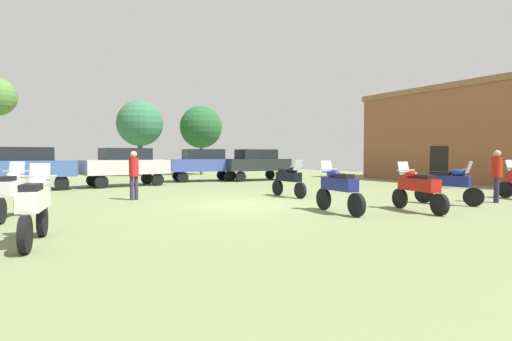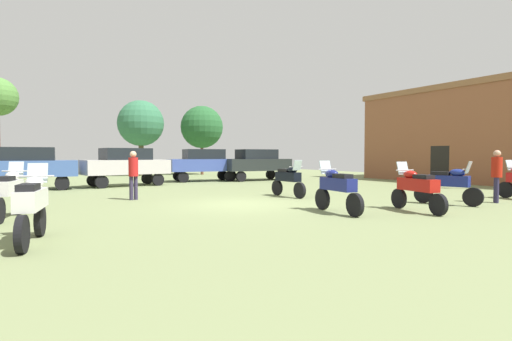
{
  "view_description": "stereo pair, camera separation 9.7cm",
  "coord_description": "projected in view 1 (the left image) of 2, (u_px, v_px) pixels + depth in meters",
  "views": [
    {
      "loc": [
        -6.53,
        -11.4,
        1.66
      ],
      "look_at": [
        3.65,
        5.13,
        0.9
      ],
      "focal_mm": 27.82,
      "sensor_mm": 36.0,
      "label": 1
    },
    {
      "loc": [
        -6.45,
        -11.45,
        1.66
      ],
      "look_at": [
        3.65,
        5.13,
        0.9
      ],
      "focal_mm": 27.82,
      "sensor_mm": 36.0,
      "label": 2
    }
  ],
  "objects": [
    {
      "name": "motorcycle_8",
      "position": [
        289.0,
        179.0,
        15.55
      ],
      "size": [
        0.62,
        2.07,
        1.45
      ],
      "rotation": [
        0.0,
        0.0,
        3.16
      ],
      "color": "black",
      "rests_on": "ground"
    },
    {
      "name": "car_1",
      "position": [
        126.0,
        164.0,
        20.85
      ],
      "size": [
        4.46,
        2.24,
        2.0
      ],
      "rotation": [
        0.0,
        0.0,
        1.68
      ],
      "color": "black",
      "rests_on": "ground"
    },
    {
      "name": "motorcycle_4",
      "position": [
        449.0,
        183.0,
        13.07
      ],
      "size": [
        0.84,
        2.08,
        1.45
      ],
      "rotation": [
        0.0,
        0.0,
        3.45
      ],
      "color": "black",
      "rests_on": "ground"
    },
    {
      "name": "car_6",
      "position": [
        26.0,
        165.0,
        18.36
      ],
      "size": [
        4.45,
        2.19,
        2.0
      ],
      "rotation": [
        0.0,
        0.0,
        1.48
      ],
      "color": "black",
      "rests_on": "ground"
    },
    {
      "name": "tree_3",
      "position": [
        201.0,
        127.0,
        32.98
      ],
      "size": [
        3.51,
        3.51,
        5.73
      ],
      "color": "brown",
      "rests_on": "ground"
    },
    {
      "name": "person_2",
      "position": [
        134.0,
        171.0,
        14.43
      ],
      "size": [
        0.38,
        0.38,
        1.79
      ],
      "rotation": [
        0.0,
        0.0,
        3.28
      ],
      "color": "#2E2841",
      "rests_on": "ground"
    },
    {
      "name": "motorcycle_10",
      "position": [
        34.0,
        205.0,
        7.29
      ],
      "size": [
        0.74,
        2.12,
        1.48
      ],
      "rotation": [
        0.0,
        0.0,
        -0.23
      ],
      "color": "black",
      "rests_on": "ground"
    },
    {
      "name": "ground_plane",
      "position": [
        243.0,
        205.0,
        13.18
      ],
      "size": [
        44.0,
        52.0,
        0.02
      ],
      "color": "#748053"
    },
    {
      "name": "motorcycle_9",
      "position": [
        10.0,
        191.0,
        10.16
      ],
      "size": [
        0.8,
        2.15,
        1.47
      ],
      "rotation": [
        0.0,
        0.0,
        -0.27
      ],
      "color": "black",
      "rests_on": "ground"
    },
    {
      "name": "motorcycle_6",
      "position": [
        338.0,
        187.0,
        11.23
      ],
      "size": [
        0.65,
        2.19,
        1.47
      ],
      "rotation": [
        0.0,
        0.0,
        -0.14
      ],
      "color": "black",
      "rests_on": "ground"
    },
    {
      "name": "person_3",
      "position": [
        497.0,
        172.0,
        13.62
      ],
      "size": [
        0.47,
        0.47,
        1.81
      ],
      "rotation": [
        0.0,
        0.0,
        3.77
      ],
      "color": "#282442",
      "rests_on": "ground"
    },
    {
      "name": "car_3",
      "position": [
        203.0,
        163.0,
        24.77
      ],
      "size": [
        4.51,
        2.38,
        2.0
      ],
      "rotation": [
        0.0,
        0.0,
        1.43
      ],
      "color": "black",
      "rests_on": "ground"
    },
    {
      "name": "motorcycle_11",
      "position": [
        418.0,
        187.0,
        11.51
      ],
      "size": [
        0.77,
        2.21,
        1.44
      ],
      "rotation": [
        0.0,
        0.0,
        -0.23
      ],
      "color": "black",
      "rests_on": "ground"
    },
    {
      "name": "tree_5",
      "position": [
        140.0,
        124.0,
        31.08
      ],
      "size": [
        3.58,
        3.58,
        5.93
      ],
      "color": "brown",
      "rests_on": "ground"
    },
    {
      "name": "car_5",
      "position": [
        256.0,
        162.0,
        25.57
      ],
      "size": [
        4.4,
        2.06,
        2.0
      ],
      "rotation": [
        0.0,
        0.0,
        1.51
      ],
      "color": "black",
      "rests_on": "ground"
    }
  ]
}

